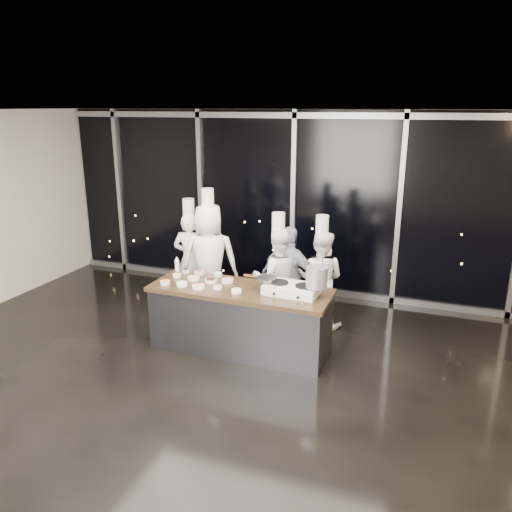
{
  "coord_description": "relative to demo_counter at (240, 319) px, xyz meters",
  "views": [
    {
      "loc": [
        2.4,
        -4.92,
        3.25
      ],
      "look_at": [
        0.12,
        1.2,
        1.28
      ],
      "focal_mm": 35.0,
      "sensor_mm": 36.0,
      "label": 1
    }
  ],
  "objects": [
    {
      "name": "ground",
      "position": [
        0.0,
        -0.9,
        -0.45
      ],
      "size": [
        9.0,
        9.0,
        0.0
      ],
      "primitive_type": "plane",
      "color": "black",
      "rests_on": "ground"
    },
    {
      "name": "room_shell",
      "position": [
        0.18,
        -0.9,
        1.79
      ],
      "size": [
        9.02,
        7.02,
        3.21
      ],
      "color": "#BFB3A3",
      "rests_on": "ground"
    },
    {
      "name": "window_wall",
      "position": [
        0.0,
        2.53,
        1.14
      ],
      "size": [
        8.9,
        0.11,
        3.2
      ],
      "color": "black",
      "rests_on": "ground"
    },
    {
      "name": "demo_counter",
      "position": [
        0.0,
        0.0,
        0.0
      ],
      "size": [
        2.46,
        0.86,
        0.9
      ],
      "color": "#3A3A3F",
      "rests_on": "ground"
    },
    {
      "name": "stove",
      "position": [
        0.71,
        0.05,
        0.51
      ],
      "size": [
        0.72,
        0.48,
        0.14
      ],
      "rotation": [
        0.0,
        0.0,
        -0.05
      ],
      "color": "silver",
      "rests_on": "demo_counter"
    },
    {
      "name": "frying_pan",
      "position": [
        0.35,
        0.06,
        0.61
      ],
      "size": [
        0.46,
        0.28,
        0.04
      ],
      "rotation": [
        0.0,
        0.0,
        -0.05
      ],
      "color": "slate",
      "rests_on": "stove"
    },
    {
      "name": "stock_pot",
      "position": [
        1.04,
        0.03,
        0.72
      ],
      "size": [
        0.28,
        0.28,
        0.27
      ],
      "primitive_type": "cylinder",
      "rotation": [
        0.0,
        0.0,
        -0.05
      ],
      "color": "#ADADAF",
      "rests_on": "stove"
    },
    {
      "name": "prep_bowls",
      "position": [
        -0.59,
        0.03,
        0.47
      ],
      "size": [
        1.18,
        0.7,
        0.05
      ],
      "color": "white",
      "rests_on": "demo_counter"
    },
    {
      "name": "squeeze_bottle",
      "position": [
        -1.14,
        0.34,
        0.56
      ],
      "size": [
        0.06,
        0.06,
        0.23
      ],
      "color": "silver",
      "rests_on": "demo_counter"
    },
    {
      "name": "chef_far_left",
      "position": [
        -1.37,
        1.19,
        0.37
      ],
      "size": [
        0.62,
        0.44,
        1.83
      ],
      "rotation": [
        0.0,
        0.0,
        3.24
      ],
      "color": "white",
      "rests_on": "ground"
    },
    {
      "name": "chef_left",
      "position": [
        -0.91,
        0.97,
        0.47
      ],
      "size": [
        1.04,
        0.86,
        2.05
      ],
      "rotation": [
        0.0,
        0.0,
        3.51
      ],
      "color": "white",
      "rests_on": "ground"
    },
    {
      "name": "chef_center",
      "position": [
        0.24,
        0.9,
        0.33
      ],
      "size": [
        0.92,
        0.84,
        1.78
      ],
      "rotation": [
        0.0,
        0.0,
        3.56
      ],
      "color": "white",
      "rests_on": "ground"
    },
    {
      "name": "guest",
      "position": [
        0.41,
        0.94,
        0.33
      ],
      "size": [
        0.97,
        0.54,
        1.57
      ],
      "rotation": [
        0.0,
        0.0,
        2.96
      ],
      "color": "#141E39",
      "rests_on": "ground"
    },
    {
      "name": "chef_right",
      "position": [
        0.83,
        1.17,
        0.31
      ],
      "size": [
        0.75,
        0.6,
        1.73
      ],
      "rotation": [
        0.0,
        0.0,
        3.1
      ],
      "color": "white",
      "rests_on": "ground"
    }
  ]
}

